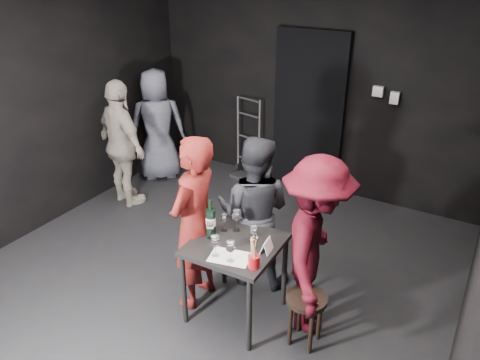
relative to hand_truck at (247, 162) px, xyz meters
The scene contains 24 objects.
floor 2.45m from the hand_truck, 70.08° to the right, with size 4.50×5.00×0.02m, color black.
wall_back 1.42m from the hand_truck, 13.74° to the left, with size 4.50×0.04×2.70m, color black.
wall_left 2.93m from the hand_truck, 121.69° to the right, with size 0.04×5.00×2.70m, color black.
doorway 1.19m from the hand_truck, ahead, with size 0.95×0.10×2.10m, color black.
wallbox_upper 2.09m from the hand_truck, ahead, with size 0.12×0.06×0.12m, color #B7B7B2.
wallbox_lower 2.23m from the hand_truck, ahead, with size 0.10×0.06×0.14m, color #B7B7B2.
hand_truck is the anchor object (origin of this frame).
tasting_table 2.89m from the hand_truck, 62.42° to the right, with size 0.72×0.72×0.75m.
stool 3.24m from the hand_truck, 51.91° to the right, with size 0.33×0.33×0.47m.
server_red 2.78m from the hand_truck, 70.22° to the right, with size 0.64×0.42×1.75m, color maroon.
woman_black 2.40m from the hand_truck, 58.92° to the right, with size 0.73×0.40×1.49m, color #26262C.
man_maroon 3.08m from the hand_truck, 49.92° to the right, with size 1.07×0.50×1.65m, color #4C0915.
bystander_cream 1.86m from the hand_truck, 122.39° to the right, with size 1.01×0.48×1.72m, color #C3B3A0.
bystander_grey 1.38m from the hand_truck, 148.82° to the right, with size 0.79×0.43×1.61m, color slate.
tasting_mat 3.11m from the hand_truck, 62.98° to the right, with size 0.32×0.21×0.00m, color white.
wine_glass_a 2.88m from the hand_truck, 66.81° to the right, with size 0.07×0.07×0.18m, color white, non-canonical shape.
wine_glass_b 2.75m from the hand_truck, 64.69° to the right, with size 0.07×0.07×0.18m, color white, non-canonical shape.
wine_glass_c 2.74m from the hand_truck, 62.40° to the right, with size 0.08×0.08×0.22m, color white, non-canonical shape.
wine_glass_d 3.12m from the hand_truck, 65.14° to the right, with size 0.08×0.08×0.21m, color white, non-canonical shape.
wine_glass_e 3.18m from the hand_truck, 62.79° to the right, with size 0.08×0.08×0.21m, color white, non-canonical shape.
wine_glass_f 2.94m from the hand_truck, 59.31° to the right, with size 0.07×0.07×0.18m, color white, non-canonical shape.
wine_bottle 2.83m from the hand_truck, 66.87° to the right, with size 0.08×0.08×0.34m.
breadstick_cup 3.26m from the hand_truck, 59.49° to the right, with size 0.09×0.09×0.29m.
reserved_card 3.03m from the hand_truck, 57.66° to the right, with size 0.09×0.14×0.11m, color white, non-canonical shape.
Camera 1 is at (2.18, -3.04, 2.95)m, focal length 35.00 mm.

